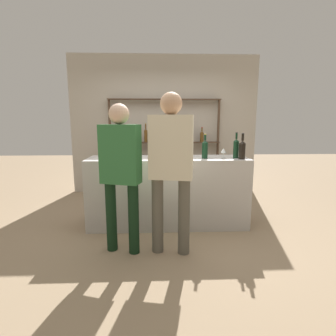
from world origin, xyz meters
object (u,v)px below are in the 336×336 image
(counter_bottle_3, at_px, (242,149))
(server_behind_counter, at_px, (171,148))
(counter_bottle_1, at_px, (205,149))
(customer_center, at_px, (171,162))
(counter_bottle_4, at_px, (236,148))
(wine_glass, at_px, (223,151))
(counter_bottle_0, at_px, (130,147))
(customer_left, at_px, (121,167))
(counter_bottle_2, at_px, (157,148))

(counter_bottle_3, height_order, server_behind_counter, server_behind_counter)
(counter_bottle_1, distance_m, customer_center, 0.90)
(counter_bottle_4, distance_m, wine_glass, 0.18)
(counter_bottle_1, height_order, wine_glass, counter_bottle_1)
(counter_bottle_3, bearing_deg, wine_glass, 156.26)
(counter_bottle_1, xyz_separation_m, counter_bottle_3, (0.48, -0.10, 0.00))
(wine_glass, distance_m, server_behind_counter, 1.13)
(counter_bottle_0, xyz_separation_m, wine_glass, (1.30, -0.27, -0.04))
(counter_bottle_3, bearing_deg, customer_left, -158.58)
(wine_glass, bearing_deg, server_behind_counter, 126.61)
(counter_bottle_1, xyz_separation_m, counter_bottle_2, (-0.65, 0.21, -0.01))
(server_behind_counter, xyz_separation_m, customer_center, (-0.09, -1.66, 0.01))
(counter_bottle_0, xyz_separation_m, counter_bottle_3, (1.53, -0.37, -0.00))
(counter_bottle_3, distance_m, customer_left, 1.66)
(counter_bottle_1, bearing_deg, wine_glass, 0.59)
(server_behind_counter, bearing_deg, counter_bottle_2, -29.08)
(counter_bottle_4, bearing_deg, counter_bottle_2, 169.04)
(server_behind_counter, distance_m, customer_center, 1.66)
(customer_center, bearing_deg, counter_bottle_4, -40.72)
(counter_bottle_1, relative_size, counter_bottle_4, 0.94)
(counter_bottle_1, xyz_separation_m, counter_bottle_4, (0.43, 0.00, 0.01))
(counter_bottle_3, bearing_deg, counter_bottle_4, 117.81)
(counter_bottle_3, relative_size, counter_bottle_4, 0.98)
(wine_glass, bearing_deg, customer_left, -151.80)
(counter_bottle_0, xyz_separation_m, customer_left, (-0.01, -0.97, -0.13))
(counter_bottle_2, bearing_deg, wine_glass, -13.07)
(counter_bottle_3, bearing_deg, counter_bottle_0, 166.54)
(counter_bottle_1, bearing_deg, customer_center, -124.15)
(counter_bottle_1, relative_size, wine_glass, 2.42)
(server_behind_counter, bearing_deg, wine_glass, 26.17)
(counter_bottle_0, relative_size, customer_left, 0.22)
(wine_glass, bearing_deg, counter_bottle_2, 166.93)
(customer_left, bearing_deg, customer_center, -77.62)
(counter_bottle_3, relative_size, server_behind_counter, 0.20)
(customer_left, bearing_deg, server_behind_counter, -4.47)
(counter_bottle_2, height_order, counter_bottle_3, counter_bottle_3)
(counter_bottle_0, height_order, counter_bottle_4, counter_bottle_0)
(counter_bottle_2, distance_m, counter_bottle_4, 1.10)
(counter_bottle_0, height_order, counter_bottle_2, counter_bottle_0)
(counter_bottle_1, height_order, counter_bottle_2, counter_bottle_2)
(wine_glass, bearing_deg, counter_bottle_0, 168.45)
(counter_bottle_4, bearing_deg, counter_bottle_3, -62.19)
(counter_bottle_0, xyz_separation_m, server_behind_counter, (0.62, 0.64, -0.08))
(counter_bottle_1, relative_size, counter_bottle_3, 0.96)
(customer_left, bearing_deg, counter_bottle_0, 16.38)
(customer_center, bearing_deg, counter_bottle_2, 19.39)
(wine_glass, distance_m, customer_left, 1.49)
(counter_bottle_1, height_order, customer_left, customer_left)
(customer_left, relative_size, server_behind_counter, 0.94)
(wine_glass, bearing_deg, counter_bottle_3, -23.74)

